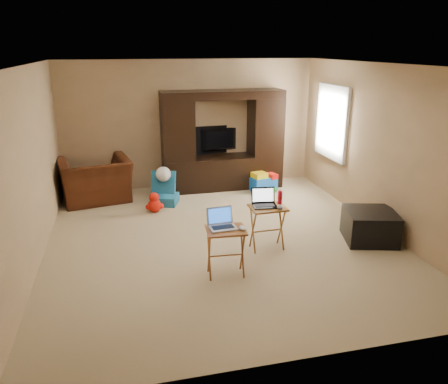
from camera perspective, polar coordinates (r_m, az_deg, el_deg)
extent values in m
plane|color=#C6AD89|center=(6.55, -0.41, -6.10)|extent=(5.50, 5.50, 0.00)
plane|color=silver|center=(5.96, -0.46, 16.30)|extent=(5.50, 5.50, 0.00)
plane|color=tan|center=(8.79, -4.51, 8.77)|extent=(5.00, 0.00, 5.00)
plane|color=tan|center=(3.65, 9.35, -5.70)|extent=(5.00, 0.00, 5.00)
plane|color=tan|center=(6.10, -23.98, 2.86)|extent=(0.00, 5.50, 5.50)
plane|color=tan|center=(7.11, 19.69, 5.42)|extent=(0.00, 5.50, 5.50)
plane|color=white|center=(8.39, 14.01, 8.86)|extent=(0.00, 1.20, 1.20)
cube|color=white|center=(8.38, 13.89, 8.86)|extent=(0.06, 1.14, 1.34)
cube|color=black|center=(8.64, -0.20, 6.75)|extent=(2.37, 0.61, 1.94)
imported|color=black|center=(8.86, -0.55, 6.79)|extent=(0.99, 0.23, 0.57)
imported|color=#48210F|center=(8.34, -16.44, 1.51)|extent=(1.41, 1.28, 0.80)
cube|color=black|center=(6.77, 18.52, -4.22)|extent=(0.86, 0.86, 0.45)
cube|color=#9F6326|center=(5.44, 0.24, -7.89)|extent=(0.50, 0.41, 0.62)
cube|color=#A26427|center=(6.16, 5.67, -4.69)|extent=(0.50, 0.40, 0.63)
cube|color=silver|center=(5.28, -0.14, -3.60)|extent=(0.35, 0.29, 0.24)
cube|color=black|center=(6.00, 5.37, -0.84)|extent=(0.36, 0.31, 0.24)
ellipsoid|color=silver|center=(5.28, 2.44, -4.73)|extent=(0.10, 0.14, 0.05)
ellipsoid|color=#3D3D42|center=(5.97, 7.32, -1.99)|extent=(0.11, 0.14, 0.05)
cylinder|color=red|center=(6.14, 7.31, -0.69)|extent=(0.06, 0.06, 0.19)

